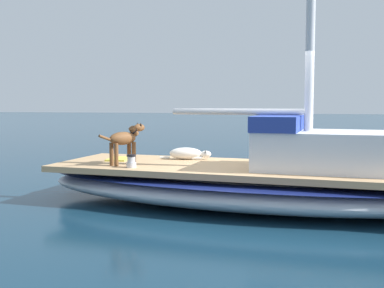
% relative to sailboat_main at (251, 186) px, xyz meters
% --- Properties ---
extents(ground_plane, '(120.00, 120.00, 0.00)m').
position_rel_sailboat_main_xyz_m(ground_plane, '(0.00, 0.00, -0.34)').
color(ground_plane, '#143347').
extents(sailboat_main, '(3.11, 7.42, 0.66)m').
position_rel_sailboat_main_xyz_m(sailboat_main, '(0.00, 0.00, 0.00)').
color(sailboat_main, '#B2B7C1').
rests_on(sailboat_main, ground).
extents(cabin_house, '(1.58, 2.33, 0.84)m').
position_rel_sailboat_main_xyz_m(cabin_house, '(0.10, 1.11, 0.67)').
color(cabin_house, silver).
rests_on(cabin_house, sailboat_main).
extents(dog_brown, '(0.84, 0.57, 0.70)m').
position_rel_sailboat_main_xyz_m(dog_brown, '(0.25, -2.10, 0.75)').
color(dog_brown, brown).
rests_on(dog_brown, sailboat_main).
extents(dog_white, '(0.34, 0.95, 0.22)m').
position_rel_sailboat_main_xyz_m(dog_white, '(-0.69, -1.25, 0.43)').
color(dog_white, silver).
rests_on(dog_white, sailboat_main).
extents(deck_winch, '(0.16, 0.16, 0.21)m').
position_rel_sailboat_main_xyz_m(deck_winch, '(0.56, -1.88, 0.42)').
color(deck_winch, '#B7B7BC').
rests_on(deck_winch, sailboat_main).
extents(deck_towel, '(0.59, 0.42, 0.03)m').
position_rel_sailboat_main_xyz_m(deck_towel, '(-0.35, -2.46, 0.34)').
color(deck_towel, '#D8D14C').
rests_on(deck_towel, sailboat_main).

